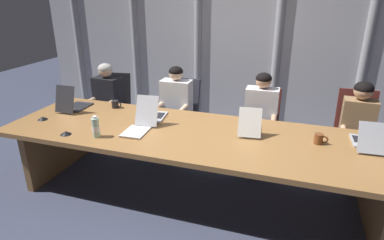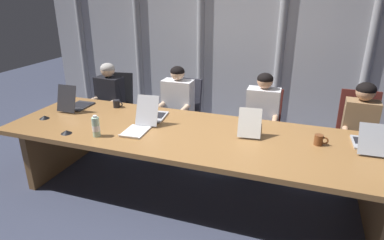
{
  "view_description": "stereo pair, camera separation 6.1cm",
  "coord_description": "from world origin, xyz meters",
  "px_view_note": "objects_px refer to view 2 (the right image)",
  "views": [
    {
      "loc": [
        0.93,
        -2.86,
        2.06
      ],
      "look_at": [
        -0.04,
        0.09,
        0.83
      ],
      "focal_mm": 30.59,
      "sensor_mm": 36.0,
      "label": 1
    },
    {
      "loc": [
        0.99,
        -2.84,
        2.06
      ],
      "look_at": [
        -0.04,
        0.09,
        0.83
      ],
      "focal_mm": 30.59,
      "sensor_mm": 36.0,
      "label": 2
    }
  ],
  "objects_px": {
    "coffee_mug_far": "(319,140)",
    "spiral_notepad": "(135,132)",
    "coffee_mug_near": "(117,104)",
    "conference_mic_middle": "(66,132)",
    "office_chair_center": "(260,134)",
    "person_right_mid": "(360,127)",
    "office_chair_left_end": "(116,114)",
    "laptop_center": "(250,126)",
    "office_chair_right_mid": "(354,145)",
    "person_left_end": "(106,98)",
    "conference_mic_left_side": "(44,117)",
    "laptop_left_mid": "(152,115)",
    "water_bottle_primary": "(96,127)",
    "office_chair_left_mid": "(182,123)",
    "laptop_right_mid": "(368,142)",
    "laptop_left_end": "(75,104)",
    "person_left_mid": "(176,105)",
    "person_center": "(261,115)"
  },
  "relations": [
    {
      "from": "person_left_mid",
      "to": "water_bottle_primary",
      "type": "xyz_separation_m",
      "value": [
        -0.3,
        -1.32,
        0.17
      ]
    },
    {
      "from": "office_chair_left_end",
      "to": "office_chair_center",
      "type": "distance_m",
      "value": 2.13
    },
    {
      "from": "person_left_end",
      "to": "conference_mic_left_side",
      "type": "bearing_deg",
      "value": 1.75
    },
    {
      "from": "laptop_center",
      "to": "coffee_mug_far",
      "type": "xyz_separation_m",
      "value": [
        0.66,
        -0.11,
        -0.0
      ]
    },
    {
      "from": "laptop_left_end",
      "to": "laptop_right_mid",
      "type": "xyz_separation_m",
      "value": [
        3.19,
        -0.0,
        -0.01
      ]
    },
    {
      "from": "laptop_left_end",
      "to": "laptop_right_mid",
      "type": "height_order",
      "value": "laptop_left_end"
    },
    {
      "from": "laptop_right_mid",
      "to": "coffee_mug_far",
      "type": "relative_size",
      "value": 3.48
    },
    {
      "from": "laptop_left_end",
      "to": "coffee_mug_far",
      "type": "height_order",
      "value": "laptop_left_end"
    },
    {
      "from": "office_chair_center",
      "to": "spiral_notepad",
      "type": "height_order",
      "value": "office_chair_center"
    },
    {
      "from": "laptop_right_mid",
      "to": "conference_mic_middle",
      "type": "bearing_deg",
      "value": 100.8
    },
    {
      "from": "person_right_mid",
      "to": "office_chair_right_mid",
      "type": "bearing_deg",
      "value": 179.05
    },
    {
      "from": "coffee_mug_far",
      "to": "conference_mic_left_side",
      "type": "distance_m",
      "value": 2.9
    },
    {
      "from": "office_chair_left_end",
      "to": "laptop_right_mid",
      "type": "bearing_deg",
      "value": 66.58
    },
    {
      "from": "office_chair_center",
      "to": "person_right_mid",
      "type": "height_order",
      "value": "person_right_mid"
    },
    {
      "from": "office_chair_center",
      "to": "person_right_mid",
      "type": "distance_m",
      "value": 1.15
    },
    {
      "from": "laptop_left_mid",
      "to": "water_bottle_primary",
      "type": "relative_size",
      "value": 2.33
    },
    {
      "from": "laptop_right_mid",
      "to": "office_chair_right_mid",
      "type": "height_order",
      "value": "laptop_right_mid"
    },
    {
      "from": "person_center",
      "to": "laptop_right_mid",
      "type": "bearing_deg",
      "value": 54.73
    },
    {
      "from": "person_left_mid",
      "to": "coffee_mug_near",
      "type": "distance_m",
      "value": 0.77
    },
    {
      "from": "laptop_left_end",
      "to": "coffee_mug_near",
      "type": "bearing_deg",
      "value": -67.29
    },
    {
      "from": "office_chair_right_mid",
      "to": "person_left_end",
      "type": "xyz_separation_m",
      "value": [
        -3.27,
        -0.16,
        0.28
      ]
    },
    {
      "from": "laptop_left_end",
      "to": "person_left_mid",
      "type": "relative_size",
      "value": 0.37
    },
    {
      "from": "coffee_mug_near",
      "to": "conference_mic_middle",
      "type": "xyz_separation_m",
      "value": [
        -0.06,
        -0.86,
        -0.03
      ]
    },
    {
      "from": "office_chair_left_end",
      "to": "water_bottle_primary",
      "type": "relative_size",
      "value": 4.34
    },
    {
      "from": "person_center",
      "to": "person_right_mid",
      "type": "height_order",
      "value": "person_center"
    },
    {
      "from": "coffee_mug_far",
      "to": "conference_mic_middle",
      "type": "distance_m",
      "value": 2.44
    },
    {
      "from": "person_left_mid",
      "to": "coffee_mug_near",
      "type": "bearing_deg",
      "value": -49.02
    },
    {
      "from": "conference_mic_middle",
      "to": "water_bottle_primary",
      "type": "bearing_deg",
      "value": 8.28
    },
    {
      "from": "coffee_mug_near",
      "to": "person_left_end",
      "type": "bearing_deg",
      "value": 134.54
    },
    {
      "from": "conference_mic_left_side",
      "to": "conference_mic_middle",
      "type": "distance_m",
      "value": 0.57
    },
    {
      "from": "office_chair_right_mid",
      "to": "office_chair_left_mid",
      "type": "bearing_deg",
      "value": -90.41
    },
    {
      "from": "laptop_left_end",
      "to": "person_center",
      "type": "height_order",
      "value": "person_center"
    },
    {
      "from": "person_center",
      "to": "coffee_mug_far",
      "type": "bearing_deg",
      "value": 36.9
    },
    {
      "from": "person_right_mid",
      "to": "office_chair_left_end",
      "type": "bearing_deg",
      "value": -90.38
    },
    {
      "from": "laptop_left_end",
      "to": "office_chair_left_mid",
      "type": "relative_size",
      "value": 0.46
    },
    {
      "from": "laptop_center",
      "to": "conference_mic_middle",
      "type": "relative_size",
      "value": 4.29
    },
    {
      "from": "person_right_mid",
      "to": "person_left_mid",
      "type": "bearing_deg",
      "value": -87.64
    },
    {
      "from": "person_left_end",
      "to": "conference_mic_middle",
      "type": "height_order",
      "value": "person_left_end"
    },
    {
      "from": "laptop_left_end",
      "to": "water_bottle_primary",
      "type": "relative_size",
      "value": 1.99
    },
    {
      "from": "conference_mic_left_side",
      "to": "coffee_mug_near",
      "type": "bearing_deg",
      "value": 46.88
    },
    {
      "from": "laptop_center",
      "to": "office_chair_right_mid",
      "type": "xyz_separation_m",
      "value": [
        1.12,
        0.85,
        -0.42
      ]
    },
    {
      "from": "person_left_end",
      "to": "conference_mic_left_side",
      "type": "relative_size",
      "value": 10.26
    },
    {
      "from": "laptop_left_end",
      "to": "conference_mic_middle",
      "type": "height_order",
      "value": "laptop_left_end"
    },
    {
      "from": "coffee_mug_far",
      "to": "spiral_notepad",
      "type": "xyz_separation_m",
      "value": [
        -1.74,
        -0.31,
        -0.04
      ]
    },
    {
      "from": "office_chair_center",
      "to": "conference_mic_left_side",
      "type": "xyz_separation_m",
      "value": [
        -2.24,
        -1.26,
        0.41
      ]
    },
    {
      "from": "person_left_end",
      "to": "spiral_notepad",
      "type": "height_order",
      "value": "person_left_end"
    },
    {
      "from": "laptop_left_mid",
      "to": "office_chair_left_end",
      "type": "height_order",
      "value": "laptop_left_mid"
    },
    {
      "from": "office_chair_left_end",
      "to": "coffee_mug_far",
      "type": "relative_size",
      "value": 7.4
    },
    {
      "from": "laptop_right_mid",
      "to": "office_chair_left_end",
      "type": "xyz_separation_m",
      "value": [
        -3.2,
        0.86,
        -0.43
      ]
    },
    {
      "from": "person_left_mid",
      "to": "person_center",
      "type": "distance_m",
      "value": 1.12
    }
  ]
}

